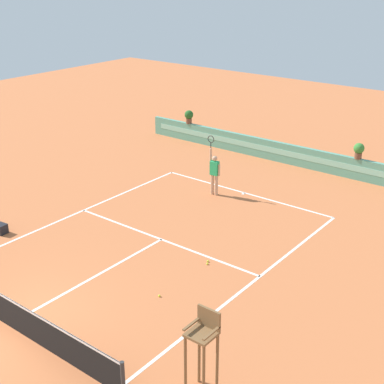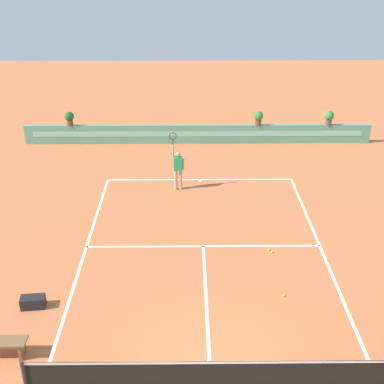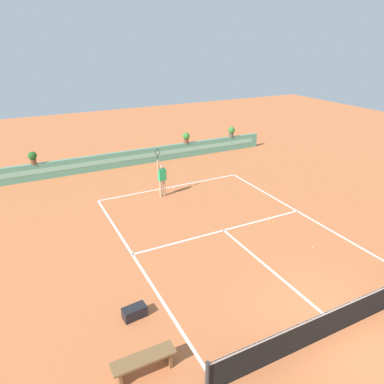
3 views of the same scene
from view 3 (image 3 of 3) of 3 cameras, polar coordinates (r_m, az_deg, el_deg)
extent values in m
plane|color=#C66B3D|center=(15.30, 5.86, -6.74)|extent=(60.00, 60.00, 0.00)
cube|color=white|center=(19.96, -3.23, 0.84)|extent=(8.22, 0.10, 0.01)
cube|color=white|center=(15.59, 5.07, -6.08)|extent=(8.22, 0.10, 0.01)
cube|color=white|center=(13.43, 12.41, -11.97)|extent=(0.10, 6.40, 0.01)
cube|color=white|center=(13.76, -8.87, -10.70)|extent=(0.10, 11.89, 0.01)
cube|color=white|center=(17.61, 17.33, -3.48)|extent=(0.10, 11.89, 0.01)
cube|color=white|center=(19.88, -3.11, 0.75)|extent=(0.10, 0.20, 0.01)
cylinder|color=#333333|center=(9.23, 2.44, -27.51)|extent=(0.10, 0.10, 1.00)
cube|color=black|center=(11.44, 23.11, -17.75)|extent=(8.82, 0.02, 0.95)
cube|color=white|center=(11.17, 23.48, -16.00)|extent=(8.82, 0.03, 0.06)
cube|color=#599E84|center=(23.74, -7.71, 5.67)|extent=(18.00, 0.20, 1.00)
cube|color=#87CCB2|center=(23.63, -7.63, 5.71)|extent=(17.10, 0.01, 0.28)
cube|color=brown|center=(9.77, -11.56, -26.75)|extent=(0.08, 0.40, 0.45)
cube|color=brown|center=(10.01, -3.83, -24.60)|extent=(0.08, 0.40, 0.45)
cube|color=brown|center=(9.68, -7.70, -24.72)|extent=(1.60, 0.44, 0.06)
cube|color=black|center=(11.31, -9.12, -18.34)|extent=(0.73, 0.43, 0.36)
cylinder|color=tan|center=(18.69, -4.46, 0.67)|extent=(0.14, 0.14, 0.90)
cylinder|color=tan|center=(18.61, -5.01, 0.55)|extent=(0.14, 0.14, 0.90)
cube|color=#28B266|center=(18.38, -4.81, 2.77)|extent=(0.37, 0.24, 0.60)
sphere|color=tan|center=(18.23, -4.85, 4.03)|extent=(0.22, 0.22, 0.22)
cylinder|color=tan|center=(18.11, -5.43, 4.28)|extent=(0.09, 0.09, 0.55)
cylinder|color=black|center=(17.98, -5.48, 5.54)|extent=(0.04, 0.04, 0.24)
torus|color=#262626|center=(17.90, -5.52, 6.33)|extent=(0.31, 0.05, 0.31)
cylinder|color=tan|center=(18.48, -4.19, 2.75)|extent=(0.09, 0.09, 0.50)
sphere|color=#CCE033|center=(16.53, 12.86, -4.68)|extent=(0.07, 0.07, 0.07)
sphere|color=#CCE033|center=(16.58, 12.30, -4.54)|extent=(0.07, 0.07, 0.07)
sphere|color=#CCE033|center=(15.05, 18.61, -8.39)|extent=(0.07, 0.07, 0.07)
cylinder|color=#514C47|center=(26.46, 6.27, 9.03)|extent=(0.32, 0.32, 0.28)
sphere|color=#387F33|center=(26.37, 6.30, 9.76)|extent=(0.48, 0.48, 0.48)
cylinder|color=brown|center=(24.70, -0.92, 8.13)|extent=(0.32, 0.32, 0.28)
sphere|color=#387F33|center=(24.62, -0.93, 8.90)|extent=(0.48, 0.48, 0.48)
cylinder|color=brown|center=(22.39, -23.91, 4.46)|extent=(0.32, 0.32, 0.28)
sphere|color=#235B23|center=(22.29, -24.05, 5.29)|extent=(0.48, 0.48, 0.48)
camera|label=1|loc=(19.10, 71.47, 12.51)|focal=51.39mm
camera|label=2|loc=(8.13, 98.51, 13.25)|focal=48.03mm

